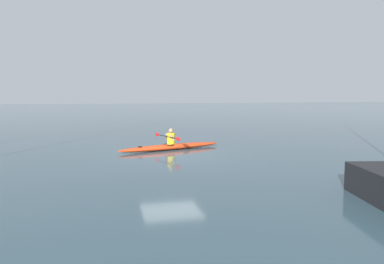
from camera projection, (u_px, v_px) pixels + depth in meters
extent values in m
plane|color=#334C56|center=(171.00, 154.00, 15.74)|extent=(160.00, 160.00, 0.00)
ellipsoid|color=red|center=(171.00, 147.00, 16.94)|extent=(5.04, 2.17, 0.26)
torus|color=black|center=(169.00, 145.00, 16.86)|extent=(0.67, 0.67, 0.04)
cylinder|color=black|center=(140.00, 147.00, 16.12)|extent=(0.18, 0.18, 0.02)
cylinder|color=yellow|center=(171.00, 139.00, 16.90)|extent=(0.35, 0.35, 0.50)
sphere|color=#936B4C|center=(171.00, 131.00, 16.86)|extent=(0.21, 0.21, 0.21)
cylinder|color=black|center=(167.00, 136.00, 16.78)|extent=(0.67, 1.93, 0.03)
ellipsoid|color=red|center=(178.00, 139.00, 15.92)|extent=(0.16, 0.39, 0.17)
ellipsoid|color=red|center=(157.00, 134.00, 17.64)|extent=(0.16, 0.39, 0.17)
cylinder|color=#936B4C|center=(172.00, 138.00, 16.61)|extent=(0.25, 0.25, 0.34)
cylinder|color=#936B4C|center=(167.00, 137.00, 17.08)|extent=(0.17, 0.31, 0.34)
cone|color=black|center=(381.00, 172.00, 10.31)|extent=(0.88, 1.02, 0.72)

